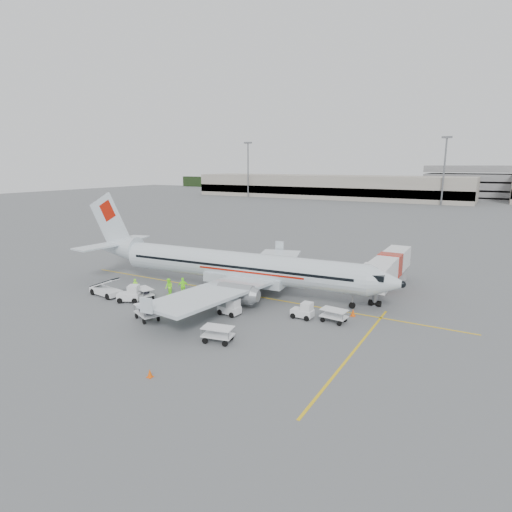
% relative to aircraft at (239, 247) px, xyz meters
% --- Properties ---
extents(ground, '(360.00, 360.00, 0.00)m').
position_rel_aircraft_xyz_m(ground, '(1.14, -0.30, -4.96)').
color(ground, '#56595B').
extents(stripe_lead, '(44.00, 0.20, 0.01)m').
position_rel_aircraft_xyz_m(stripe_lead, '(1.14, -0.30, -4.95)').
color(stripe_lead, yellow).
rests_on(stripe_lead, ground).
extents(stripe_cross, '(0.20, 20.00, 0.01)m').
position_rel_aircraft_xyz_m(stripe_cross, '(15.14, -8.30, -4.95)').
color(stripe_cross, yellow).
rests_on(stripe_cross, ground).
extents(terminal_west, '(110.00, 22.00, 9.00)m').
position_rel_aircraft_xyz_m(terminal_west, '(-38.86, 129.70, -0.46)').
color(terminal_west, gray).
rests_on(terminal_west, ground).
extents(parking_garage, '(62.00, 24.00, 14.00)m').
position_rel_aircraft_xyz_m(parking_garage, '(26.14, 159.70, 2.04)').
color(parking_garage, slate).
rests_on(parking_garage, ground).
extents(treeline, '(300.00, 3.00, 6.00)m').
position_rel_aircraft_xyz_m(treeline, '(1.14, 174.70, -1.96)').
color(treeline, black).
rests_on(treeline, ground).
extents(mast_west, '(3.20, 1.20, 22.00)m').
position_rel_aircraft_xyz_m(mast_west, '(-68.86, 117.70, 6.04)').
color(mast_west, slate).
rests_on(mast_west, ground).
extents(mast_center, '(3.20, 1.20, 22.00)m').
position_rel_aircraft_xyz_m(mast_center, '(6.14, 117.70, 6.04)').
color(mast_center, slate).
rests_on(mast_center, ground).
extents(aircraft, '(38.03, 30.87, 9.91)m').
position_rel_aircraft_xyz_m(aircraft, '(0.00, 0.00, 0.00)').
color(aircraft, silver).
rests_on(aircraft, ground).
extents(jet_bridge, '(3.04, 15.67, 4.11)m').
position_rel_aircraft_xyz_m(jet_bridge, '(13.77, 8.39, -2.90)').
color(jet_bridge, silver).
rests_on(jet_bridge, ground).
extents(belt_loader, '(5.14, 2.48, 2.68)m').
position_rel_aircraft_xyz_m(belt_loader, '(-11.45, -7.83, -3.62)').
color(belt_loader, silver).
rests_on(belt_loader, ground).
extents(tug_fore, '(1.94, 1.11, 1.50)m').
position_rel_aircraft_xyz_m(tug_fore, '(9.02, -3.78, -4.21)').
color(tug_fore, silver).
rests_on(tug_fore, ground).
extents(tug_mid, '(2.08, 1.30, 1.54)m').
position_rel_aircraft_xyz_m(tug_mid, '(2.90, -6.28, -4.19)').
color(tug_mid, silver).
rests_on(tug_mid, ground).
extents(tug_aft, '(2.51, 2.10, 1.68)m').
position_rel_aircraft_xyz_m(tug_aft, '(-7.88, -8.07, -4.11)').
color(tug_aft, silver).
rests_on(tug_aft, ground).
extents(cart_loaded_a, '(2.45, 1.94, 1.11)m').
position_rel_aircraft_xyz_m(cart_loaded_a, '(-7.27, -6.57, -4.40)').
color(cart_loaded_a, silver).
rests_on(cart_loaded_a, ground).
extents(cart_loaded_b, '(2.89, 2.36, 1.31)m').
position_rel_aircraft_xyz_m(cart_loaded_b, '(-2.68, -10.99, -4.30)').
color(cart_loaded_b, silver).
rests_on(cart_loaded_b, ground).
extents(cart_empty_a, '(2.59, 1.83, 1.23)m').
position_rel_aircraft_xyz_m(cart_empty_a, '(5.50, -11.87, -4.34)').
color(cart_empty_a, silver).
rests_on(cart_empty_a, ground).
extents(cart_empty_b, '(2.35, 1.52, 1.17)m').
position_rel_aircraft_xyz_m(cart_empty_b, '(11.82, -3.36, -4.37)').
color(cart_empty_b, silver).
rests_on(cart_empty_b, ground).
extents(cone_nose, '(0.43, 0.43, 0.71)m').
position_rel_aircraft_xyz_m(cone_nose, '(12.82, -1.07, -4.60)').
color(cone_nose, '#EC5309').
rests_on(cone_nose, ground).
extents(cone_port, '(0.36, 0.36, 0.59)m').
position_rel_aircraft_xyz_m(cone_port, '(0.39, 10.58, -4.66)').
color(cone_port, '#EC5309').
rests_on(cone_port, ground).
extents(cone_stbd, '(0.36, 0.36, 0.58)m').
position_rel_aircraft_xyz_m(cone_stbd, '(4.88, -18.66, -4.67)').
color(cone_stbd, '#EC5309').
rests_on(cone_stbd, ground).
extents(crew_a, '(0.73, 0.67, 1.67)m').
position_rel_aircraft_xyz_m(crew_a, '(-9.15, -5.95, -4.12)').
color(crew_a, '#86F61F').
rests_on(crew_a, ground).
extents(crew_b, '(1.10, 0.99, 1.87)m').
position_rel_aircraft_xyz_m(crew_b, '(-5.65, -4.66, -4.02)').
color(crew_b, '#86F61F').
rests_on(crew_b, ground).
extents(crew_c, '(0.93, 1.25, 1.73)m').
position_rel_aircraft_xyz_m(crew_c, '(-1.82, -8.57, -4.09)').
color(crew_c, '#86F61F').
rests_on(crew_c, ground).
extents(crew_d, '(1.14, 1.05, 1.87)m').
position_rel_aircraft_xyz_m(crew_d, '(-4.63, -3.63, -4.02)').
color(crew_d, '#86F61F').
rests_on(crew_d, ground).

